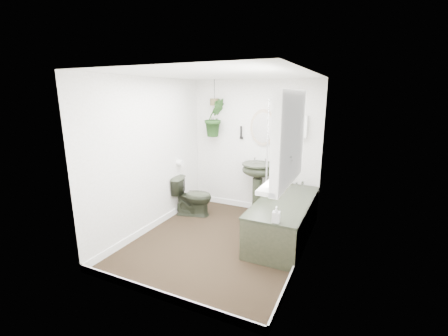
% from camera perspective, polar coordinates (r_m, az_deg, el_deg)
% --- Properties ---
extents(floor, '(2.30, 2.80, 0.02)m').
position_cam_1_polar(floor, '(4.44, -0.85, -13.82)').
color(floor, black).
rests_on(floor, ground).
extents(ceiling, '(2.30, 2.80, 0.02)m').
position_cam_1_polar(ceiling, '(3.94, -0.97, 17.59)').
color(ceiling, white).
rests_on(ceiling, ground).
extents(wall_back, '(2.30, 0.02, 2.30)m').
position_cam_1_polar(wall_back, '(5.31, 5.81, 4.02)').
color(wall_back, white).
rests_on(wall_back, ground).
extents(wall_front, '(2.30, 0.02, 2.30)m').
position_cam_1_polar(wall_front, '(2.88, -13.36, -4.86)').
color(wall_front, white).
rests_on(wall_front, ground).
extents(wall_left, '(0.02, 2.80, 2.30)m').
position_cam_1_polar(wall_left, '(4.65, -13.87, 2.26)').
color(wall_left, white).
rests_on(wall_left, ground).
extents(wall_right, '(0.02, 2.80, 2.30)m').
position_cam_1_polar(wall_right, '(3.69, 15.51, -0.86)').
color(wall_right, white).
rests_on(wall_right, ground).
extents(skirting, '(2.30, 2.80, 0.10)m').
position_cam_1_polar(skirting, '(4.41, -0.85, -13.13)').
color(skirting, white).
rests_on(skirting, floor).
extents(bathtub, '(0.72, 1.72, 0.58)m').
position_cam_1_polar(bathtub, '(4.50, 11.35, -9.51)').
color(bathtub, '#282E20').
rests_on(bathtub, floor).
extents(bath_screen, '(0.04, 0.72, 1.40)m').
position_cam_1_polar(bath_screen, '(4.76, 9.50, 4.33)').
color(bath_screen, silver).
rests_on(bath_screen, bathtub).
extents(shower_box, '(0.20, 0.10, 0.35)m').
position_cam_1_polar(shower_box, '(4.98, 14.43, 7.65)').
color(shower_box, white).
rests_on(shower_box, wall_back).
extents(oval_mirror, '(0.46, 0.03, 0.62)m').
position_cam_1_polar(oval_mirror, '(5.17, 7.47, 7.63)').
color(oval_mirror, tan).
rests_on(oval_mirror, wall_back).
extents(wall_sconce, '(0.04, 0.04, 0.22)m').
position_cam_1_polar(wall_sconce, '(5.31, 3.26, 6.80)').
color(wall_sconce, black).
rests_on(wall_sconce, wall_back).
extents(toilet_roll_holder, '(0.11, 0.11, 0.11)m').
position_cam_1_polar(toilet_roll_holder, '(5.22, -8.39, 0.97)').
color(toilet_roll_holder, white).
rests_on(toilet_roll_holder, wall_left).
extents(window_recess, '(0.08, 1.00, 0.90)m').
position_cam_1_polar(window_recess, '(2.93, 12.38, 5.57)').
color(window_recess, white).
rests_on(window_recess, wall_right).
extents(window_sill, '(0.18, 1.00, 0.04)m').
position_cam_1_polar(window_sill, '(3.03, 10.68, -2.20)').
color(window_sill, white).
rests_on(window_sill, wall_right).
extents(window_blinds, '(0.01, 0.86, 0.76)m').
position_cam_1_polar(window_blinds, '(2.94, 11.52, 5.64)').
color(window_blinds, white).
rests_on(window_blinds, wall_right).
extents(toilet, '(0.73, 0.53, 0.67)m').
position_cam_1_polar(toilet, '(5.23, -5.98, -5.35)').
color(toilet, '#282E20').
rests_on(toilet, floor).
extents(pedestal_sink, '(0.58, 0.50, 0.93)m').
position_cam_1_polar(pedestal_sink, '(5.19, 6.38, -4.03)').
color(pedestal_sink, '#282E20').
rests_on(pedestal_sink, floor).
extents(sill_plant, '(0.28, 0.26, 0.25)m').
position_cam_1_polar(sill_plant, '(2.94, 10.77, 0.19)').
color(sill_plant, black).
rests_on(sill_plant, window_sill).
extents(hanging_plant, '(0.47, 0.47, 0.67)m').
position_cam_1_polar(hanging_plant, '(5.38, -1.79, 9.55)').
color(hanging_plant, black).
rests_on(hanging_plant, ceiling).
extents(soap_bottle, '(0.10, 0.10, 0.20)m').
position_cam_1_polar(soap_bottle, '(3.62, 9.90, -8.70)').
color(soap_bottle, black).
rests_on(soap_bottle, bathtub).
extents(hanging_pot, '(0.16, 0.16, 0.12)m').
position_cam_1_polar(hanging_pot, '(5.36, -1.81, 12.47)').
color(hanging_pot, brown).
rests_on(hanging_pot, ceiling).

